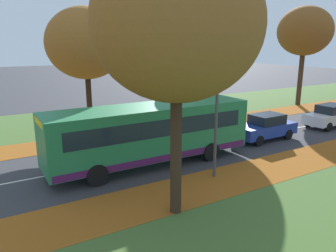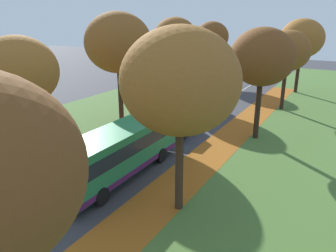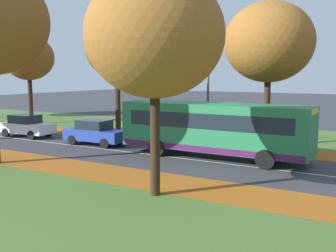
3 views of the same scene
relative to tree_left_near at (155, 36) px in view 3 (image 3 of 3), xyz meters
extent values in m
cube|color=#9E5619|center=(1.67, 2.92, -5.91)|extent=(2.80, 60.00, 0.00)
cube|color=#476B2D|center=(15.47, 8.92, -5.92)|extent=(12.00, 90.00, 0.01)
cube|color=#9E5619|center=(10.87, 2.92, -5.91)|extent=(2.80, 60.00, 0.00)
cube|color=silver|center=(6.27, 8.92, -5.92)|extent=(0.12, 80.00, 0.01)
cylinder|color=black|center=(0.00, 0.00, -3.91)|extent=(0.36, 0.36, 4.04)
ellipsoid|color=#935B23|center=(0.00, 0.00, 0.02)|extent=(5.08, 5.08, 4.57)
cylinder|color=#382619|center=(12.10, -0.70, -3.70)|extent=(0.40, 0.40, 4.45)
ellipsoid|color=#935B23|center=(12.10, -0.70, 0.59)|extent=(5.49, 5.49, 4.95)
cylinder|color=black|center=(12.72, 11.44, -3.61)|extent=(0.42, 0.42, 4.62)
ellipsoid|color=brown|center=(12.72, 11.44, 0.52)|extent=(4.85, 4.85, 4.37)
cylinder|color=black|center=(12.74, 21.53, -3.74)|extent=(0.39, 0.39, 4.36)
ellipsoid|color=brown|center=(12.74, 21.53, 0.15)|extent=(4.56, 4.56, 4.10)
cylinder|color=#47474C|center=(10.27, 2.52, -2.92)|extent=(0.14, 0.14, 6.00)
cylinder|color=#47474C|center=(9.47, 2.52, -0.02)|extent=(1.60, 0.10, 0.10)
ellipsoid|color=silver|center=(8.67, 2.52, -0.07)|extent=(0.44, 0.28, 0.20)
cube|color=#237A47|center=(7.30, 0.81, -4.19)|extent=(2.54, 10.41, 2.50)
cube|color=#19232D|center=(7.32, -4.33, -3.84)|extent=(2.30, 0.11, 1.30)
cube|color=#19232D|center=(7.30, 0.81, -3.79)|extent=(2.57, 9.16, 0.80)
cube|color=#4C1951|center=(7.30, 0.81, -5.26)|extent=(2.56, 10.20, 0.32)
cube|color=yellow|center=(7.32, -4.35, -3.12)|extent=(1.75, 0.09, 0.28)
cylinder|color=black|center=(8.50, -2.41, -5.44)|extent=(0.30, 0.96, 0.96)
cylinder|color=black|center=(6.13, -2.42, -5.44)|extent=(0.30, 0.96, 0.96)
cylinder|color=black|center=(8.48, 3.68, -5.44)|extent=(0.30, 0.96, 0.96)
cylinder|color=black|center=(6.10, 3.67, -5.44)|extent=(0.30, 0.96, 0.96)
cube|color=#233D9E|center=(7.15, 8.98, -5.25)|extent=(1.79, 4.24, 0.70)
cube|color=#19232D|center=(7.14, 9.13, -4.60)|extent=(1.49, 2.05, 0.60)
cylinder|color=black|center=(7.96, 7.70, -5.60)|extent=(0.23, 0.64, 0.64)
cylinder|color=black|center=(6.39, 7.66, -5.60)|extent=(0.23, 0.64, 0.64)
cylinder|color=black|center=(7.90, 10.30, -5.60)|extent=(0.23, 0.64, 0.64)
cylinder|color=black|center=(6.34, 10.27, -5.60)|extent=(0.23, 0.64, 0.64)
cube|color=silver|center=(7.17, 15.55, -5.25)|extent=(1.86, 4.26, 0.70)
cube|color=#19232D|center=(7.17, 15.70, -4.60)|extent=(1.52, 2.07, 0.60)
cylinder|color=black|center=(8.00, 14.28, -5.60)|extent=(0.24, 0.65, 0.64)
cylinder|color=black|center=(6.44, 14.22, -5.60)|extent=(0.24, 0.65, 0.64)
cylinder|color=black|center=(7.90, 16.89, -5.60)|extent=(0.24, 0.65, 0.64)
cylinder|color=black|center=(6.34, 16.83, -5.60)|extent=(0.24, 0.65, 0.64)
camera|label=1|loc=(21.25, -6.40, 0.02)|focal=35.00mm
camera|label=2|loc=(18.78, -13.64, 3.29)|focal=35.00mm
camera|label=3|loc=(-12.23, -7.66, -1.39)|focal=42.00mm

